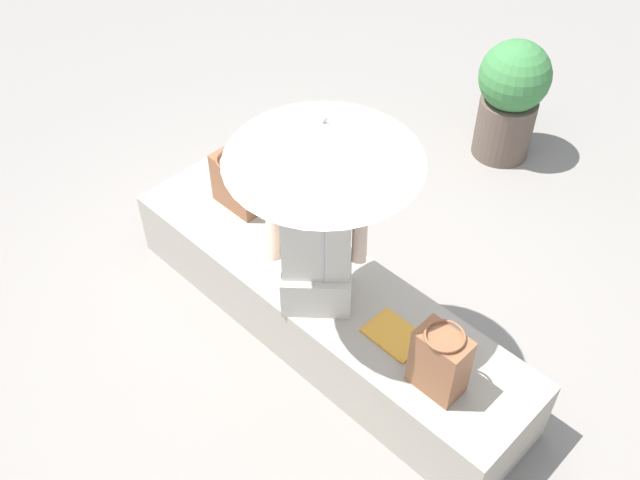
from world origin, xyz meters
name	(u,v)px	position (x,y,z in m)	size (l,w,h in m)	color
ground_plane	(323,331)	(0.00, 0.00, 0.00)	(14.00, 14.00, 0.00)	gray
stone_bench	(323,307)	(0.00, 0.00, 0.21)	(2.45, 0.59, 0.41)	#A8A093
person_seated	(317,242)	(-0.05, 0.10, 0.80)	(0.48, 0.46, 0.90)	beige
parasol	(324,141)	(-0.14, 0.15, 1.46)	(0.84, 0.84, 1.17)	#B7B7BC
handbag_black	(440,361)	(-0.81, 0.09, 0.59)	(0.24, 0.18, 0.36)	brown
tote_bag_canvas	(238,182)	(0.75, -0.09, 0.57)	(0.30, 0.22, 0.33)	brown
magazine	(394,335)	(-0.49, 0.01, 0.42)	(0.28, 0.20, 0.01)	gold
planter_far	(511,96)	(0.23, -2.03, 0.47)	(0.47, 0.47, 0.86)	brown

